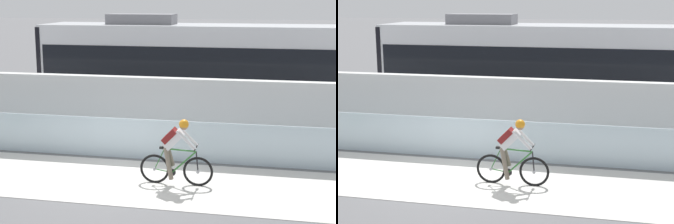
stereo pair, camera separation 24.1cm
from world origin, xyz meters
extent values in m
plane|color=slate|center=(0.00, 0.00, 0.00)|extent=(200.00, 200.00, 0.00)
cube|color=silver|center=(0.00, 0.00, 0.01)|extent=(32.00, 3.20, 0.01)
cube|color=silver|center=(0.00, 1.85, 0.56)|extent=(32.00, 0.05, 1.13)
cube|color=silver|center=(0.00, 3.65, 1.01)|extent=(32.00, 0.36, 2.02)
cube|color=#595654|center=(0.00, 6.13, 0.00)|extent=(32.00, 0.08, 0.01)
cube|color=#595654|center=(0.00, 7.57, 0.00)|extent=(32.00, 0.08, 0.01)
cube|color=silver|center=(0.98, 6.85, 1.90)|extent=(11.00, 2.50, 3.10)
cube|color=black|center=(0.98, 6.85, 2.25)|extent=(10.56, 2.54, 1.04)
cube|color=#4C4C51|center=(0.98, 6.85, 0.53)|extent=(10.78, 2.53, 0.28)
cube|color=slate|center=(-1.00, 6.85, 3.63)|extent=(2.40, 1.10, 0.36)
cube|color=#232326|center=(-2.54, 6.85, 0.36)|extent=(1.40, 1.88, 0.20)
cylinder|color=black|center=(-2.54, 6.13, 0.30)|extent=(0.60, 0.10, 0.60)
cylinder|color=black|center=(-2.54, 7.57, 0.30)|extent=(0.60, 0.10, 0.60)
cube|color=#232326|center=(4.50, 6.85, 0.36)|extent=(1.40, 1.88, 0.20)
cylinder|color=black|center=(4.50, 6.13, 0.30)|extent=(0.60, 0.10, 0.60)
cylinder|color=black|center=(4.50, 7.57, 0.30)|extent=(0.60, 0.10, 0.60)
cube|color=black|center=(-4.47, 6.85, 1.90)|extent=(0.16, 2.54, 2.94)
torus|color=black|center=(2.11, 0.00, 0.36)|extent=(0.72, 0.06, 0.72)
cylinder|color=#99999E|center=(2.11, 0.00, 0.36)|extent=(0.07, 0.10, 0.07)
torus|color=black|center=(1.06, 0.00, 0.36)|extent=(0.72, 0.06, 0.72)
cylinder|color=#99999E|center=(1.06, 0.00, 0.36)|extent=(0.07, 0.10, 0.07)
cylinder|color=#337233|center=(1.77, 0.00, 0.57)|extent=(0.60, 0.04, 0.58)
cylinder|color=#337233|center=(1.39, 0.00, 0.59)|extent=(0.22, 0.04, 0.59)
cylinder|color=#337233|center=(1.68, 0.00, 0.86)|extent=(0.76, 0.04, 0.07)
cylinder|color=#337233|center=(1.27, 0.00, 0.33)|extent=(0.43, 0.03, 0.09)
cylinder|color=#337233|center=(1.18, 0.00, 0.62)|extent=(0.27, 0.02, 0.53)
cylinder|color=black|center=(2.08, 0.00, 0.60)|extent=(0.08, 0.03, 0.49)
cube|color=black|center=(1.30, 0.00, 0.90)|extent=(0.24, 0.10, 0.05)
cylinder|color=black|center=(2.06, 0.00, 0.95)|extent=(0.03, 0.58, 0.03)
cylinder|color=#262628|center=(1.48, 0.00, 0.30)|extent=(0.18, 0.02, 0.18)
cube|color=silver|center=(1.52, 0.00, 1.11)|extent=(0.50, 0.28, 0.51)
cube|color=maroon|center=(1.43, 0.00, 1.21)|extent=(0.38, 0.30, 0.38)
sphere|color=#997051|center=(1.76, 0.00, 1.46)|extent=(0.20, 0.20, 0.20)
sphere|color=orange|center=(1.76, 0.00, 1.49)|extent=(0.23, 0.23, 0.23)
cylinder|color=silver|center=(1.88, -0.16, 1.12)|extent=(0.41, 0.08, 0.41)
cylinder|color=silver|center=(1.88, 0.16, 1.12)|extent=(0.41, 0.08, 0.41)
cylinder|color=#726656|center=(1.41, -0.09, 0.55)|extent=(0.25, 0.11, 0.79)
cylinder|color=#726656|center=(1.41, 0.09, 0.69)|extent=(0.25, 0.11, 0.52)
camera|label=1|loc=(3.83, -11.77, 4.37)|focal=56.48mm
camera|label=2|loc=(4.07, -11.72, 4.37)|focal=56.48mm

